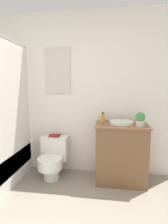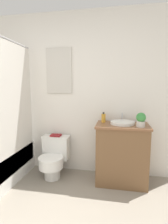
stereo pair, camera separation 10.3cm
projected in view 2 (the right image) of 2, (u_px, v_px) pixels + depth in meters
The scene contains 7 objects.
wall_back at pixel (66, 94), 2.80m from camera, with size 3.50×0.07×2.50m.
toilet at pixel (54, 157), 2.68m from camera, with size 0.42×0.52×0.60m.
vanity at pixel (122, 154), 2.49m from camera, with size 0.73×0.47×0.85m.
sink at pixel (122, 123), 2.45m from camera, with size 0.34×0.37×0.13m.
soap_bottle at pixel (104, 118), 2.56m from camera, with size 0.06×0.06×0.15m.
potted_plant at pixel (141, 120), 2.26m from camera, with size 0.12×0.12×0.19m.
book_on_tank at pixel (56, 135), 2.75m from camera, with size 0.16×0.13×0.02m.
Camera 2 is at (0.79, -0.63, 1.37)m, focal length 28.00 mm.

